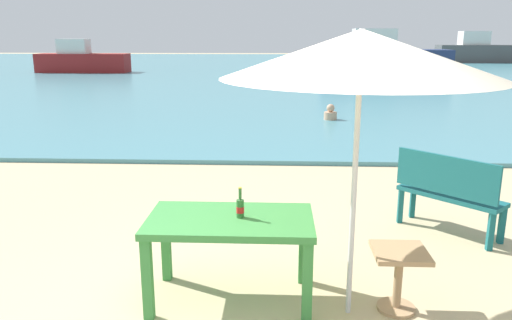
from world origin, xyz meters
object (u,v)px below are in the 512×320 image
(side_table_wood, at_px, (399,271))
(boat_sailboat, at_px, (383,59))
(swimmer_person, at_px, (330,114))
(picnic_table_green, at_px, (230,230))
(bench_teal_center, at_px, (448,190))
(boat_cargo_ship, at_px, (82,60))
(patio_umbrella, at_px, (361,54))
(beer_bottle_amber, at_px, (240,207))
(boat_barge, at_px, (479,51))

(side_table_wood, bearing_deg, boat_sailboat, 79.03)
(side_table_wood, height_order, swimmer_person, side_table_wood)
(picnic_table_green, bearing_deg, side_table_wood, -4.52)
(bench_teal_center, height_order, boat_cargo_ship, boat_cargo_ship)
(side_table_wood, bearing_deg, patio_umbrella, -172.04)
(side_table_wood, xyz_separation_m, bench_teal_center, (0.94, 1.69, 0.19))
(bench_teal_center, height_order, boat_sailboat, boat_sailboat)
(boat_sailboat, distance_m, boat_cargo_ship, 17.40)
(side_table_wood, bearing_deg, swimmer_person, 87.72)
(swimmer_person, bearing_deg, beer_bottle_amber, -100.51)
(beer_bottle_amber, bearing_deg, swimmer_person, 79.49)
(bench_teal_center, relative_size, boat_barge, 0.16)
(swimmer_person, relative_size, boat_sailboat, 0.06)
(bench_teal_center, xyz_separation_m, boat_sailboat, (3.68, 22.12, 0.43))
(beer_bottle_amber, xyz_separation_m, bench_teal_center, (2.26, 1.57, -0.31))
(patio_umbrella, distance_m, boat_barge, 40.82)
(boat_cargo_ship, bearing_deg, picnic_table_green, -66.20)
(boat_sailboat, xyz_separation_m, boat_barge, (10.46, 13.88, -0.02))
(beer_bottle_amber, distance_m, side_table_wood, 1.42)
(swimmer_person, bearing_deg, boat_sailboat, 73.74)
(bench_teal_center, distance_m, boat_sailboat, 22.43)
(patio_umbrella, height_order, side_table_wood, patio_umbrella)
(boat_sailboat, bearing_deg, beer_bottle_amber, -104.08)
(patio_umbrella, height_order, boat_sailboat, boat_sailboat)
(patio_umbrella, height_order, boat_barge, boat_barge)
(boat_sailboat, relative_size, boat_barge, 1.02)
(boat_sailboat, relative_size, boat_cargo_ship, 1.29)
(beer_bottle_amber, distance_m, bench_teal_center, 2.77)
(picnic_table_green, distance_m, swimmer_person, 9.31)
(patio_umbrella, relative_size, swimmer_person, 5.61)
(picnic_table_green, bearing_deg, boat_barge, 66.31)
(boat_barge, relative_size, boat_cargo_ship, 1.26)
(boat_sailboat, bearing_deg, side_table_wood, -100.97)
(boat_barge, distance_m, boat_cargo_ship, 30.25)
(picnic_table_green, xyz_separation_m, bench_teal_center, (2.35, 1.58, -0.11))
(beer_bottle_amber, xyz_separation_m, patio_umbrella, (0.91, -0.18, 1.26))
(side_table_wood, relative_size, swimmer_person, 1.32)
(patio_umbrella, height_order, bench_teal_center, patio_umbrella)
(patio_umbrella, bearing_deg, side_table_wood, 7.96)
(side_table_wood, relative_size, boat_cargo_ship, 0.10)
(patio_umbrella, distance_m, side_table_wood, 1.81)
(side_table_wood, distance_m, boat_barge, 40.60)
(beer_bottle_amber, xyz_separation_m, side_table_wood, (1.32, -0.12, -0.50))
(bench_teal_center, xyz_separation_m, swimmer_person, (-0.57, 7.55, -0.30))
(side_table_wood, xyz_separation_m, boat_barge, (15.08, 37.69, 0.61))
(boat_barge, xyz_separation_m, boat_cargo_ship, (-27.76, -12.02, -0.18))
(side_table_wood, height_order, boat_sailboat, boat_sailboat)
(picnic_table_green, distance_m, boat_sailboat, 24.46)
(boat_sailboat, distance_m, boat_barge, 17.38)
(picnic_table_green, relative_size, beer_bottle_amber, 5.28)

